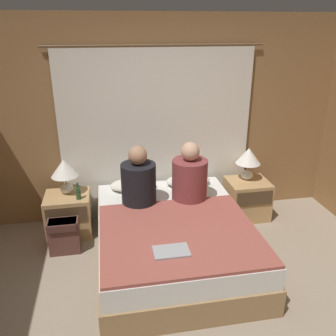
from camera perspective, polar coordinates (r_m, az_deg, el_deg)
The scene contains 16 objects.
ground_plane at distance 3.36m, azimuth 3.80°, elevation -22.67°, with size 16.00×16.00×0.00m, color gray.
wall_back at distance 4.44m, azimuth -1.90°, elevation 7.55°, with size 4.72×0.06×2.50m.
curtain_panel at distance 4.43m, azimuth -1.75°, elevation 5.15°, with size 2.56×0.02×2.16m.
bed at distance 3.85m, azimuth 0.82°, elevation -11.37°, with size 1.56×1.99×0.49m.
nightstand_left at distance 4.45m, azimuth -15.61°, elevation -7.15°, with size 0.52×0.47×0.50m.
nightstand_right at distance 4.76m, azimuth 12.54°, elevation -4.84°, with size 0.52×0.47×0.50m.
lamp_left at distance 4.29m, azimuth -16.27°, elevation -0.38°, with size 0.31×0.31×0.42m.
lamp_right at distance 4.61m, azimuth 12.75°, elevation 1.55°, with size 0.31×0.31×0.42m.
pillow_left at distance 4.34m, azimuth -5.64°, elevation -2.67°, with size 0.55×0.33×0.12m.
pillow_right at distance 4.44m, azimuth 3.22°, elevation -2.01°, with size 0.55×0.33×0.12m.
blanket_on_bed at distance 3.46m, azimuth 1.81°, elevation -10.39°, with size 1.50×1.33×0.03m.
person_left_in_bed at distance 3.91m, azimuth -4.74°, elevation -2.12°, with size 0.38×0.38×0.68m.
person_right_in_bed at distance 4.00m, azimuth 3.49°, elevation -1.50°, with size 0.40×0.40×0.68m.
beer_bottle_on_left_stand at distance 4.18m, azimuth -14.20°, elevation -3.87°, with size 0.06×0.06×0.20m.
laptop_on_bed at distance 3.17m, azimuth 0.53°, elevation -13.21°, with size 0.31×0.20×0.02m.
backpack_on_floor at distance 4.13m, azimuth -16.35°, elevation -10.18°, with size 0.33×0.21×0.39m.
Camera 1 is at (-0.63, -2.31, 2.36)m, focal length 38.00 mm.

